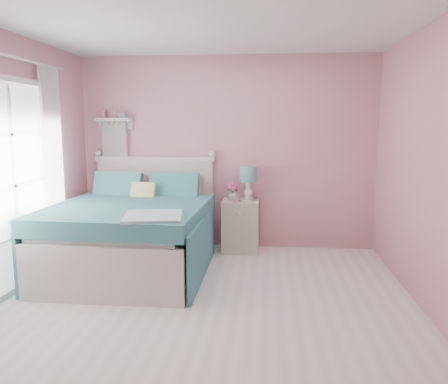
% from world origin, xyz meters
% --- Properties ---
extents(floor, '(4.50, 4.50, 0.00)m').
position_xyz_m(floor, '(0.00, 0.00, 0.00)').
color(floor, silver).
rests_on(floor, ground).
extents(room_shell, '(4.50, 4.50, 4.50)m').
position_xyz_m(room_shell, '(0.00, 0.00, 1.58)').
color(room_shell, pink).
rests_on(room_shell, floor).
extents(bed, '(1.75, 2.18, 1.25)m').
position_xyz_m(bed, '(-0.99, 1.17, 0.41)').
color(bed, silver).
rests_on(bed, floor).
extents(nightstand, '(0.48, 0.47, 0.69)m').
position_xyz_m(nightstand, '(0.21, 2.00, 0.35)').
color(nightstand, beige).
rests_on(nightstand, floor).
extents(table_lamp, '(0.23, 0.23, 0.45)m').
position_xyz_m(table_lamp, '(0.31, 2.04, 1.00)').
color(table_lamp, white).
rests_on(table_lamp, nightstand).
extents(vase, '(0.15, 0.15, 0.14)m').
position_xyz_m(vase, '(0.10, 2.02, 0.76)').
color(vase, silver).
rests_on(vase, nightstand).
extents(teacup, '(0.11, 0.11, 0.07)m').
position_xyz_m(teacup, '(0.16, 1.89, 0.72)').
color(teacup, '#D38D99').
rests_on(teacup, nightstand).
extents(roses, '(0.14, 0.11, 0.12)m').
position_xyz_m(roses, '(0.10, 2.02, 0.87)').
color(roses, '#E54E87').
rests_on(roses, vase).
extents(wall_shelf, '(0.50, 0.15, 0.25)m').
position_xyz_m(wall_shelf, '(-1.55, 2.19, 1.73)').
color(wall_shelf, silver).
rests_on(wall_shelf, room_shell).
extents(hanging_dress, '(0.34, 0.03, 0.72)m').
position_xyz_m(hanging_dress, '(-1.55, 2.18, 1.40)').
color(hanging_dress, white).
rests_on(hanging_dress, room_shell).
extents(french_door, '(0.04, 1.32, 2.16)m').
position_xyz_m(french_door, '(-1.97, 0.40, 1.07)').
color(french_door, silver).
rests_on(french_door, floor).
extents(curtain_far, '(0.04, 0.40, 2.32)m').
position_xyz_m(curtain_far, '(-1.92, 1.14, 1.18)').
color(curtain_far, white).
rests_on(curtain_far, floor).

